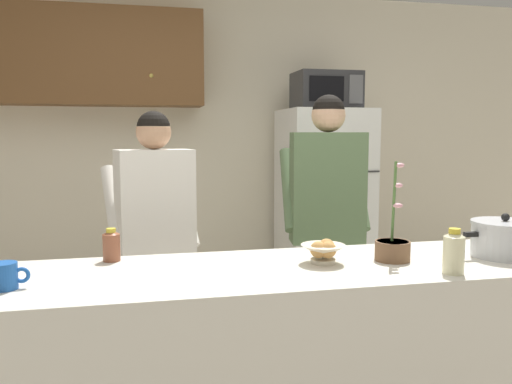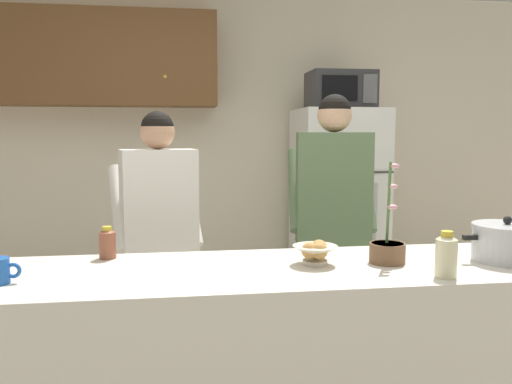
# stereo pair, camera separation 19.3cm
# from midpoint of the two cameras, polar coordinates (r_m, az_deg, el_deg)

# --- Properties ---
(back_wall_unit) EXTENTS (6.00, 0.48, 2.60)m
(back_wall_unit) POSITION_cam_midpoint_polar(r_m,az_deg,el_deg) (4.29, -9.69, 6.19)
(back_wall_unit) COLOR beige
(back_wall_unit) RESTS_ON ground
(kitchen_island) EXTENTS (2.51, 0.68, 0.92)m
(kitchen_island) POSITION_cam_midpoint_polar(r_m,az_deg,el_deg) (2.32, 0.56, -19.26)
(kitchen_island) COLOR silver
(kitchen_island) RESTS_ON ground
(refrigerator) EXTENTS (0.64, 0.68, 1.65)m
(refrigerator) POSITION_cam_midpoint_polar(r_m,az_deg,el_deg) (4.15, 6.03, -2.52)
(refrigerator) COLOR white
(refrigerator) RESTS_ON ground
(microwave) EXTENTS (0.48, 0.37, 0.28)m
(microwave) POSITION_cam_midpoint_polar(r_m,az_deg,el_deg) (4.09, 6.29, 10.92)
(microwave) COLOR #2D2D30
(microwave) RESTS_ON refrigerator
(person_near_pot) EXTENTS (0.55, 0.49, 1.59)m
(person_near_pot) POSITION_cam_midpoint_polar(r_m,az_deg,el_deg) (2.91, -12.83, -3.33)
(person_near_pot) COLOR #33384C
(person_near_pot) RESTS_ON ground
(person_by_sink) EXTENTS (0.56, 0.48, 1.69)m
(person_by_sink) POSITION_cam_midpoint_polar(r_m,az_deg,el_deg) (3.12, 5.99, -1.11)
(person_by_sink) COLOR #33384C
(person_by_sink) RESTS_ON ground
(cooking_pot) EXTENTS (0.40, 0.29, 0.19)m
(cooking_pot) POSITION_cam_midpoint_polar(r_m,az_deg,el_deg) (2.53, 23.52, -4.71)
(cooking_pot) COLOR silver
(cooking_pot) RESTS_ON kitchen_island
(coffee_mug) EXTENTS (0.13, 0.09, 0.10)m
(coffee_mug) POSITION_cam_midpoint_polar(r_m,az_deg,el_deg) (2.09, -28.14, -8.11)
(coffee_mug) COLOR #1E59B2
(coffee_mug) RESTS_ON kitchen_island
(bread_bowl) EXTENTS (0.19, 0.19, 0.10)m
(bread_bowl) POSITION_cam_midpoint_polar(r_m,az_deg,el_deg) (2.21, 4.88, -6.50)
(bread_bowl) COLOR beige
(bread_bowl) RESTS_ON kitchen_island
(bottle_near_edge) EXTENTS (0.07, 0.07, 0.14)m
(bottle_near_edge) POSITION_cam_midpoint_polar(r_m,az_deg,el_deg) (2.36, -17.80, -5.53)
(bottle_near_edge) COLOR brown
(bottle_near_edge) RESTS_ON kitchen_island
(bottle_mid_counter) EXTENTS (0.08, 0.08, 0.18)m
(bottle_mid_counter) POSITION_cam_midpoint_polar(r_m,az_deg,el_deg) (2.15, 18.38, -6.21)
(bottle_mid_counter) COLOR beige
(bottle_mid_counter) RESTS_ON kitchen_island
(potted_orchid) EXTENTS (0.15, 0.15, 0.43)m
(potted_orchid) POSITION_cam_midpoint_polar(r_m,az_deg,el_deg) (2.31, 12.38, -5.88)
(potted_orchid) COLOR brown
(potted_orchid) RESTS_ON kitchen_island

